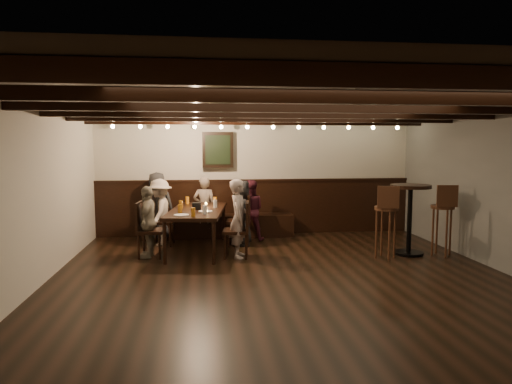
{
  "coord_description": "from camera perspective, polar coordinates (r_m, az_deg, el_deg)",
  "views": [
    {
      "loc": [
        -1.12,
        -5.87,
        1.86
      ],
      "look_at": [
        -0.27,
        1.3,
        1.11
      ],
      "focal_mm": 32.0,
      "sensor_mm": 36.0,
      "label": 1
    }
  ],
  "objects": [
    {
      "name": "chair_left_far",
      "position": [
        7.78,
        -13.07,
        -5.89
      ],
      "size": [
        0.47,
        0.47,
        0.92
      ],
      "rotation": [
        0.0,
        0.0,
        -1.7
      ],
      "color": "black",
      "rests_on": "floor"
    },
    {
      "name": "chair_right_far",
      "position": [
        7.58,
        -2.38,
        -6.06
      ],
      "size": [
        0.47,
        0.47,
        0.92
      ],
      "rotation": [
        0.0,
        0.0,
        1.44
      ],
      "color": "black",
      "rests_on": "floor"
    },
    {
      "name": "candle",
      "position": [
        8.28,
        -6.27,
        -1.69
      ],
      "size": [
        0.05,
        0.05,
        0.05
      ],
      "primitive_type": "cylinder",
      "color": "beige",
      "rests_on": "dining_table"
    },
    {
      "name": "pint_a",
      "position": [
        8.73,
        -8.58,
        -1.04
      ],
      "size": [
        0.07,
        0.07,
        0.14
      ],
      "primitive_type": "cylinder",
      "color": "#BF7219",
      "rests_on": "dining_table"
    },
    {
      "name": "person_bench_right",
      "position": [
        8.85,
        -0.77,
        -2.29
      ],
      "size": [
        0.62,
        0.51,
        1.18
      ],
      "primitive_type": "imported",
      "rotation": [
        0.0,
        0.0,
        3.01
      ],
      "color": "#501B2A",
      "rests_on": "floor"
    },
    {
      "name": "person_bench_left",
      "position": [
        9.06,
        -12.24,
        -1.75
      ],
      "size": [
        0.7,
        0.5,
        1.33
      ],
      "primitive_type": "imported",
      "rotation": [
        0.0,
        0.0,
        3.01
      ],
      "color": "#28292B",
      "rests_on": "floor"
    },
    {
      "name": "dining_table",
      "position": [
        8.02,
        -7.37,
        -2.58
      ],
      "size": [
        1.12,
        2.06,
        0.74
      ],
      "rotation": [
        0.0,
        0.0,
        -0.13
      ],
      "color": "black",
      "rests_on": "floor"
    },
    {
      "name": "bar_stool_right",
      "position": [
        8.24,
        22.22,
        -4.35
      ],
      "size": [
        0.38,
        0.41,
        1.21
      ],
      "rotation": [
        0.0,
        0.0,
        -0.15
      ],
      "color": "#3B1F12",
      "rests_on": "floor"
    },
    {
      "name": "pint_d",
      "position": [
        8.16,
        -5.1,
        -1.48
      ],
      "size": [
        0.07,
        0.07,
        0.14
      ],
      "primitive_type": "cylinder",
      "color": "silver",
      "rests_on": "dining_table"
    },
    {
      "name": "pint_e",
      "position": [
        7.59,
        -9.5,
        -2.1
      ],
      "size": [
        0.07,
        0.07,
        0.14
      ],
      "primitive_type": "cylinder",
      "color": "#BF7219",
      "rests_on": "dining_table"
    },
    {
      "name": "condiment_caddy",
      "position": [
        7.95,
        -7.43,
        -1.78
      ],
      "size": [
        0.15,
        0.1,
        0.12
      ],
      "primitive_type": "cube",
      "color": "black",
      "rests_on": "dining_table"
    },
    {
      "name": "bar_stool_left",
      "position": [
        7.76,
        15.9,
        -4.74
      ],
      "size": [
        0.4,
        0.42,
        1.21
      ],
      "rotation": [
        0.0,
        0.0,
        -0.25
      ],
      "color": "#3B1F12",
      "rests_on": "floor"
    },
    {
      "name": "pint_g",
      "position": [
        7.21,
        -7.86,
        -2.5
      ],
      "size": [
        0.07,
        0.07,
        0.14
      ],
      "primitive_type": "cylinder",
      "color": "#BF7219",
      "rests_on": "dining_table"
    },
    {
      "name": "chair_left_near",
      "position": [
        8.64,
        -11.67,
        -4.67
      ],
      "size": [
        0.47,
        0.47,
        0.92
      ],
      "rotation": [
        0.0,
        0.0,
        -1.7
      ],
      "color": "black",
      "rests_on": "floor"
    },
    {
      "name": "person_left_far",
      "position": [
        7.73,
        -13.35,
        -3.63
      ],
      "size": [
        0.37,
        0.73,
        1.18
      ],
      "primitive_type": "imported",
      "rotation": [
        0.0,
        0.0,
        -1.7
      ],
      "color": "gray",
      "rests_on": "floor"
    },
    {
      "name": "room",
      "position": [
        8.16,
        -0.87,
        0.44
      ],
      "size": [
        7.0,
        7.0,
        7.0
      ],
      "color": "black",
      "rests_on": "ground"
    },
    {
      "name": "pint_c",
      "position": [
        8.14,
        -9.38,
        -1.55
      ],
      "size": [
        0.07,
        0.07,
        0.14
      ],
      "primitive_type": "cylinder",
      "color": "#BF7219",
      "rests_on": "dining_table"
    },
    {
      "name": "person_right_far",
      "position": [
        7.51,
        -2.15,
        -3.33
      ],
      "size": [
        0.37,
        0.51,
        1.3
      ],
      "primitive_type": "imported",
      "rotation": [
        0.0,
        0.0,
        1.44
      ],
      "color": "#AA9790",
      "rests_on": "floor"
    },
    {
      "name": "plate_near",
      "position": [
        7.35,
        -9.29,
        -2.86
      ],
      "size": [
        0.24,
        0.24,
        0.01
      ],
      "primitive_type": "cylinder",
      "color": "white",
      "rests_on": "dining_table"
    },
    {
      "name": "chair_right_near",
      "position": [
        8.46,
        -2.06,
        -4.75
      ],
      "size": [
        0.48,
        0.48,
        0.94
      ],
      "rotation": [
        0.0,
        0.0,
        1.44
      ],
      "color": "black",
      "rests_on": "floor"
    },
    {
      "name": "pint_b",
      "position": [
        8.61,
        -5.14,
        -1.09
      ],
      "size": [
        0.07,
        0.07,
        0.14
      ],
      "primitive_type": "cylinder",
      "color": "#BF7219",
      "rests_on": "dining_table"
    },
    {
      "name": "person_bench_centre",
      "position": [
        9.05,
        -6.46,
        -1.96
      ],
      "size": [
        0.48,
        0.35,
        1.23
      ],
      "primitive_type": "imported",
      "rotation": [
        0.0,
        0.0,
        3.01
      ],
      "color": "slate",
      "rests_on": "floor"
    },
    {
      "name": "pint_f",
      "position": [
        7.43,
        -6.44,
        -2.23
      ],
      "size": [
        0.07,
        0.07,
        0.14
      ],
      "primitive_type": "cylinder",
      "color": "silver",
      "rests_on": "dining_table"
    },
    {
      "name": "plate_far",
      "position": [
        7.69,
        -6.36,
        -2.42
      ],
      "size": [
        0.24,
        0.24,
        0.01
      ],
      "primitive_type": "cylinder",
      "color": "white",
      "rests_on": "dining_table"
    },
    {
      "name": "person_right_near",
      "position": [
        8.4,
        -1.87,
        -2.63
      ],
      "size": [
        0.46,
        0.63,
        1.21
      ],
      "primitive_type": "imported",
      "rotation": [
        0.0,
        0.0,
        1.44
      ],
      "color": "black",
      "rests_on": "floor"
    },
    {
      "name": "person_left_near",
      "position": [
        8.6,
        -11.92,
        -2.48
      ],
      "size": [
        0.55,
        0.85,
        1.23
      ],
      "primitive_type": "imported",
      "rotation": [
        0.0,
        0.0,
        -1.7
      ],
      "color": "#B4A498",
      "rests_on": "floor"
    },
    {
      "name": "high_top_table",
      "position": [
        8.1,
        18.68,
        -2.01
      ],
      "size": [
        0.67,
        0.67,
        1.19
      ],
      "color": "black",
      "rests_on": "floor"
    }
  ]
}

